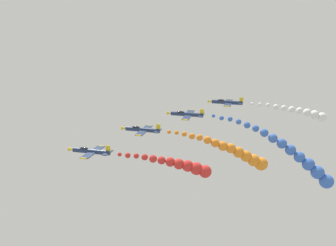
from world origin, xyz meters
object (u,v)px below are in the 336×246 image
at_px(airplane_left_outer, 226,102).
at_px(airplane_lead, 91,151).
at_px(airplane_right_inner, 186,114).
at_px(airplane_left_inner, 142,130).

bearing_deg(airplane_left_outer, airplane_lead, 140.30).
xyz_separation_m(airplane_right_inner, airplane_left_outer, (10.48, -10.03, 1.43)).
bearing_deg(airplane_left_inner, airplane_left_outer, -42.34).
bearing_deg(airplane_right_inner, airplane_left_outer, -43.74).
bearing_deg(airplane_left_outer, airplane_right_inner, 136.26).
bearing_deg(airplane_left_outer, airplane_left_inner, 137.66).
relative_size(airplane_left_inner, airplane_right_inner, 1.00).
distance_m(airplane_lead, airplane_left_inner, 15.01).
bearing_deg(airplane_left_inner, airplane_right_inner, -40.92).
xyz_separation_m(airplane_lead, airplane_right_inner, (23.09, -17.84, 3.56)).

